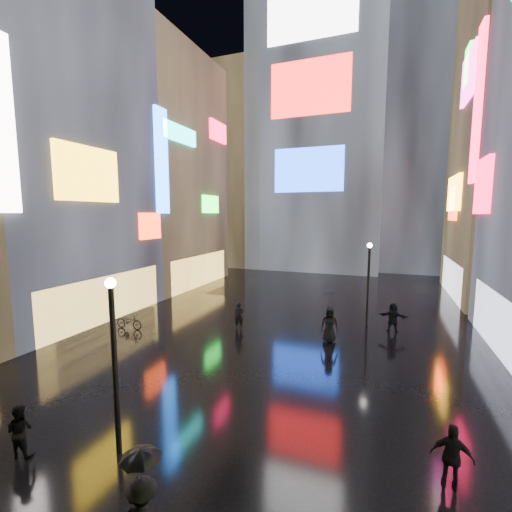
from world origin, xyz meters
The scene contains 16 objects.
ground centered at (0.00, 20.00, 0.00)m, with size 140.00×140.00×0.00m, color black.
building_left_mid centered at (-15.98, 14.01, 11.97)m, with size 10.28×12.70×24.00m.
building_left_far centered at (-15.98, 26.00, 10.98)m, with size 10.28×12.00×22.00m.
tower_main centered at (-3.00, 43.97, 21.01)m, with size 16.00×14.20×42.00m.
tower_flank_right centered at (9.00, 46.00, 17.00)m, with size 12.00×12.00×34.00m, color black.
tower_flank_left centered at (-14.00, 42.00, 13.00)m, with size 10.00×10.00×26.00m, color black.
lamp_near centered at (-1.45, 4.47, 2.94)m, with size 0.30×0.30×5.20m.
lamp_far centered at (4.74, 18.96, 2.94)m, with size 0.30×0.30×5.20m.
pedestrian_1 centered at (-3.98, 3.36, 0.77)m, with size 0.75×0.58×1.54m, color black.
pedestrian_3 centered at (7.42, 6.43, 0.84)m, with size 0.99×0.41×1.69m, color black.
pedestrian_4 centered at (2.97, 15.46, 0.96)m, with size 0.94×0.61×1.92m, color black.
pedestrian_5 centered at (6.23, 18.38, 0.88)m, with size 1.62×0.52×1.75m, color black.
pedestrian_6 centered at (-2.52, 15.71, 0.80)m, with size 0.58×0.38×1.59m, color black.
umbrella_1 centered at (1.32, 2.17, 2.08)m, with size 0.77×0.77×0.68m, color black.
umbrella_2 centered at (2.97, 15.46, 2.36)m, with size 0.96×0.98×0.88m, color black.
bicycle centered at (-8.74, 13.31, 0.48)m, with size 0.63×1.81×0.95m, color black.
Camera 1 is at (5.60, -2.77, 6.94)m, focal length 24.00 mm.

